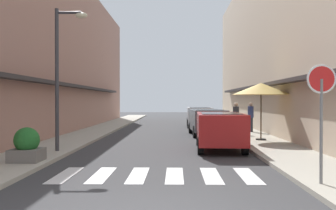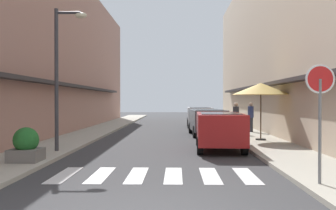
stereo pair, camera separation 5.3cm
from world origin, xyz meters
The scene contains 15 objects.
ground_plane centered at (0.00, 15.62, 0.00)m, with size 85.90×85.90×0.00m, color #38383A.
sidewalk_left centered at (-4.45, 15.62, 0.06)m, with size 2.29×54.66×0.12m, color #ADA899.
sidewalk_right centered at (4.45, 15.62, 0.06)m, with size 2.29×54.66×0.12m, color #ADA899.
building_row_left centered at (-8.09, 16.57, 4.97)m, with size 5.50×37.14×9.94m.
building_row_right centered at (8.09, 16.57, 5.54)m, with size 5.50×37.14×11.09m.
crosswalk centered at (0.00, 3.69, 0.01)m, with size 5.20×2.20×0.01m.
parked_car_near centered at (2.26, 8.91, 0.92)m, with size 1.95×4.36×1.47m.
parked_car_mid centered at (2.26, 15.15, 0.92)m, with size 1.96×4.43×1.47m.
parked_car_far centered at (2.26, 21.99, 0.92)m, with size 1.87×4.29×1.47m.
round_street_sign centered at (3.71, 2.26, 2.13)m, with size 0.65×0.07×2.63m.
street_lamp centered at (-3.62, 7.58, 3.30)m, with size 1.19×0.28×5.18m.
cafe_umbrella centered at (4.48, 11.64, 2.50)m, with size 2.69×2.69×2.66m.
planter_corner centered at (-3.99, 5.19, 0.58)m, with size 0.90×0.90×1.03m.
pedestrian_walking_near centered at (3.88, 15.18, 1.03)m, with size 0.34×0.34×1.73m.
pedestrian_walking_far centered at (4.93, 16.31, 1.03)m, with size 0.34×0.34×1.73m.
Camera 1 is at (0.51, -6.16, 1.95)m, focal length 40.66 mm.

